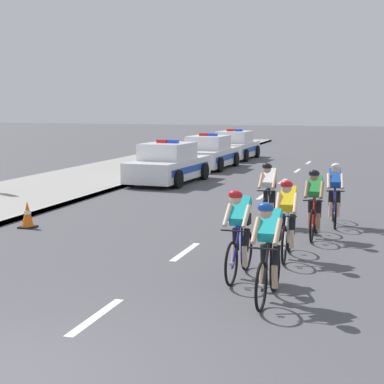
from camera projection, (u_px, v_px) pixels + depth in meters
The scene contains 13 objects.
sidewalk_slab at pixel (54, 186), 21.90m from camera, with size 4.57×60.00×0.12m, color gray.
kerb_edge at pixel (112, 188), 21.25m from camera, with size 0.16×60.00×0.13m, color #9E9E99.
lane_markings_centre at pixel (249, 205), 18.09m from camera, with size 0.14×29.60×0.01m.
cyclist_lead at pixel (269, 249), 9.19m from camera, with size 0.42×1.72×1.56m.
cyclist_second at pixel (239, 232), 10.44m from camera, with size 0.42×1.72×1.56m.
cyclist_third at pixel (287, 218), 11.76m from camera, with size 0.43×1.72×1.56m.
cyclist_fourth at pixel (314, 203), 13.57m from camera, with size 0.42×1.72×1.56m.
cyclist_fifth at pixel (269, 193), 15.05m from camera, with size 0.42×1.72×1.56m.
cyclist_sixth at pixel (335, 193), 15.04m from camera, with size 0.46×1.72×1.56m.
police_car_nearest at pixel (169, 164), 23.24m from camera, with size 2.19×4.50×1.59m.
police_car_second at pixel (209, 153), 28.41m from camera, with size 2.06×4.43×1.59m.
police_car_third at pixel (235, 146), 33.22m from camera, with size 2.05×4.42×1.59m.
traffic_cone_near at pixel (27, 215), 14.79m from camera, with size 0.36×0.36×0.64m.
Camera 1 is at (3.72, -5.31, 2.89)m, focal length 58.90 mm.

